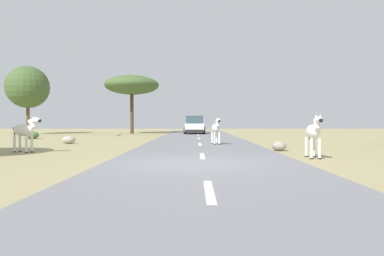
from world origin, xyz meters
TOP-DOWN VIEW (x-y plane):
  - ground_plane at (0.00, 0.00)m, footprint 90.00×90.00m
  - road at (0.37, 0.00)m, footprint 6.00×64.00m
  - lane_markings at (0.37, -1.00)m, footprint 0.16×56.00m
  - zebra_0 at (1.22, 7.88)m, footprint 0.53×1.50m
  - zebra_1 at (4.19, 1.69)m, footprint 0.49×1.60m
  - zebra_2 at (-6.86, 3.79)m, footprint 1.50×0.85m
  - car_0 at (0.06, 23.32)m, footprint 2.06×4.36m
  - tree_0 at (-16.09, 22.68)m, footprint 4.06×4.06m
  - tree_2 at (-6.24, 24.00)m, footprint 5.40×5.40m
  - bush_0 at (-11.55, 14.12)m, footprint 0.92×0.83m
  - rock_0 at (-6.72, 19.99)m, footprint 0.42×0.44m
  - rock_1 at (-7.05, 9.11)m, footprint 0.74×0.60m
  - rock_2 at (3.75, 4.69)m, footprint 0.62×0.65m

SIDE VIEW (x-z plane):
  - ground_plane at x=0.00m, z-range 0.00..0.00m
  - road at x=0.37m, z-range 0.00..0.05m
  - lane_markings at x=0.37m, z-range 0.05..0.06m
  - rock_0 at x=-6.72m, z-range 0.00..0.21m
  - rock_2 at x=3.75m, z-range 0.00..0.43m
  - rock_1 at x=-7.05m, z-range 0.00..0.44m
  - bush_0 at x=-11.55m, z-range 0.00..0.55m
  - car_0 at x=0.06m, z-range -0.02..1.72m
  - zebra_2 at x=-6.86m, z-range 0.14..1.64m
  - zebra_0 at x=1.22m, z-range 0.19..1.60m
  - zebra_1 at x=4.19m, z-range 0.15..1.66m
  - tree_0 at x=-16.09m, z-range 1.25..7.84m
  - tree_2 at x=-6.24m, z-range 1.94..7.77m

